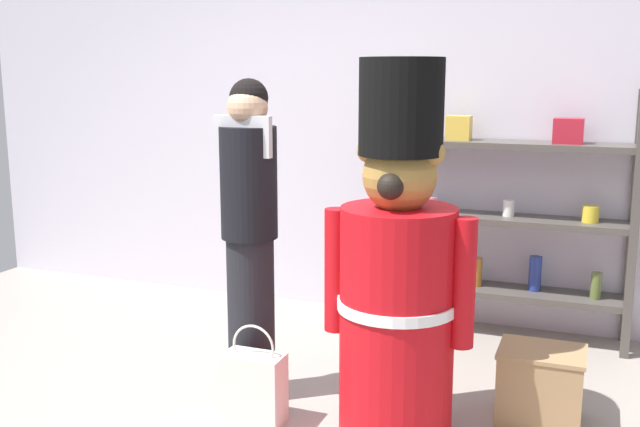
{
  "coord_description": "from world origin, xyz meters",
  "views": [
    {
      "loc": [
        1.44,
        -2.63,
        1.66
      ],
      "look_at": [
        0.22,
        0.54,
        1.0
      ],
      "focal_mm": 41.09,
      "sensor_mm": 36.0,
      "label": 1
    }
  ],
  "objects_px": {
    "teddy_bear_guard": "(398,277)",
    "person_shopper": "(250,232)",
    "merchandise_shelf": "(509,214)",
    "shopping_bag": "(254,387)",
    "display_crate": "(540,386)"
  },
  "relations": [
    {
      "from": "teddy_bear_guard",
      "to": "person_shopper",
      "type": "height_order",
      "value": "teddy_bear_guard"
    },
    {
      "from": "merchandise_shelf",
      "to": "teddy_bear_guard",
      "type": "bearing_deg",
      "value": -101.93
    },
    {
      "from": "merchandise_shelf",
      "to": "display_crate",
      "type": "xyz_separation_m",
      "value": [
        0.31,
        -1.17,
        -0.6
      ]
    },
    {
      "from": "teddy_bear_guard",
      "to": "display_crate",
      "type": "bearing_deg",
      "value": 26.9
    },
    {
      "from": "teddy_bear_guard",
      "to": "person_shopper",
      "type": "xyz_separation_m",
      "value": [
        -0.79,
        0.1,
        0.13
      ]
    },
    {
      "from": "shopping_bag",
      "to": "person_shopper",
      "type": "bearing_deg",
      "value": 118.0
    },
    {
      "from": "person_shopper",
      "to": "display_crate",
      "type": "distance_m",
      "value": 1.59
    },
    {
      "from": "shopping_bag",
      "to": "display_crate",
      "type": "xyz_separation_m",
      "value": [
        1.28,
        0.49,
        0.01
      ]
    },
    {
      "from": "person_shopper",
      "to": "shopping_bag",
      "type": "height_order",
      "value": "person_shopper"
    },
    {
      "from": "person_shopper",
      "to": "teddy_bear_guard",
      "type": "bearing_deg",
      "value": -6.94
    },
    {
      "from": "person_shopper",
      "to": "merchandise_shelf",
      "type": "bearing_deg",
      "value": 51.51
    },
    {
      "from": "teddy_bear_guard",
      "to": "shopping_bag",
      "type": "xyz_separation_m",
      "value": [
        -0.65,
        -0.17,
        -0.57
      ]
    },
    {
      "from": "shopping_bag",
      "to": "teddy_bear_guard",
      "type": "bearing_deg",
      "value": 14.71
    },
    {
      "from": "person_shopper",
      "to": "shopping_bag",
      "type": "relative_size",
      "value": 3.34
    },
    {
      "from": "merchandise_shelf",
      "to": "shopping_bag",
      "type": "xyz_separation_m",
      "value": [
        -0.97,
        -1.66,
        -0.61
      ]
    }
  ]
}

